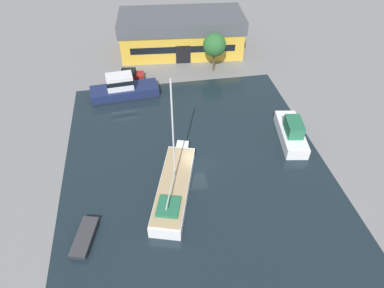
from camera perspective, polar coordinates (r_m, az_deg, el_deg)
ground_plane at (r=38.29m, az=0.67°, el=-3.77°), size 440.00×440.00×0.00m
water_canal at (r=38.29m, az=0.67°, el=-3.77°), size 29.02×36.08×0.01m
warehouse_building at (r=60.19m, az=-1.80°, el=18.02°), size 21.01×10.78×6.36m
quay_tree_near_building at (r=53.60m, az=3.77°, el=16.13°), size 3.49×3.49×6.06m
parked_car at (r=53.47m, az=-10.35°, el=11.27°), size 4.26×2.18×1.69m
sailboat_moored at (r=35.24m, az=-2.97°, el=-7.10°), size 6.03×12.41×12.99m
motor_cruiser at (r=49.57m, az=-11.39°, el=9.02°), size 9.72×3.96×3.39m
small_dinghy at (r=33.56m, az=-17.44°, el=-14.64°), size 2.50×4.43×0.63m
cabin_boat at (r=42.80m, az=16.25°, el=1.89°), size 3.73×7.98×2.92m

